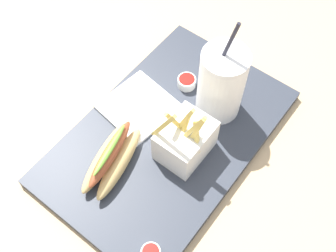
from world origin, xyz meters
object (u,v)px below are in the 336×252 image
Objects in this scene: ketchup_cup_1 at (187,82)px; napkin_stack at (138,107)px; fries_basket at (185,140)px; soda_cup at (221,83)px; hot_dog_1 at (112,158)px.

ketchup_cup_1 reaches higher than napkin_stack.
fries_basket is 4.04× the size of ketchup_cup_1.
ketchup_cup_1 is (0.01, 0.08, -0.07)m from soda_cup.
fries_basket is 0.14m from napkin_stack.
fries_basket reaches higher than ketchup_cup_1.
hot_dog_1 is 0.13m from napkin_stack.
soda_cup is at bearing -94.15° from ketchup_cup_1.
soda_cup is at bearing -20.03° from hot_dog_1.
ketchup_cup_1 is 0.11m from napkin_stack.
hot_dog_1 reaches higher than ketchup_cup_1.
ketchup_cup_1 is (0.13, 0.09, -0.03)m from fries_basket.
napkin_stack is (-0.10, 0.12, -0.07)m from soda_cup.
fries_basket reaches higher than hot_dog_1.
hot_dog_1 is at bearing 159.97° from soda_cup.
fries_basket is at bearing -40.81° from hot_dog_1.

